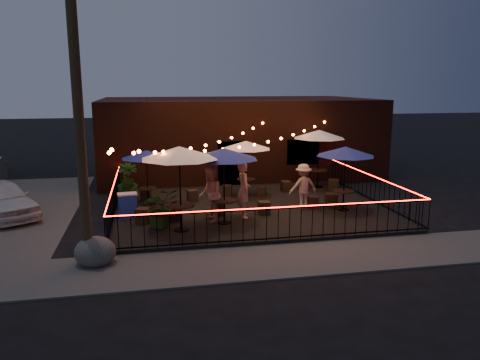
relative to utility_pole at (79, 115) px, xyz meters
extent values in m
plane|color=black|center=(5.40, 2.60, -4.00)|extent=(110.00, 110.00, 0.00)
cube|color=black|center=(5.40, 4.60, -3.92)|extent=(10.00, 8.00, 0.15)
cube|color=#44433F|center=(5.40, -0.65, -3.98)|extent=(18.00, 2.50, 0.05)
cube|color=black|center=(6.40, 12.60, -2.00)|extent=(14.00, 8.00, 4.00)
cube|color=black|center=(5.40, 8.72, -2.90)|extent=(1.20, 0.24, 2.20)
cube|color=black|center=(8.90, 8.72, -2.40)|extent=(1.60, 0.24, 1.20)
cylinder|color=#322214|center=(0.00, 0.00, 0.00)|extent=(0.26, 0.26, 8.00)
cube|color=black|center=(5.40, 0.60, -3.77)|extent=(10.00, 0.04, 0.04)
cube|color=black|center=(5.40, 0.60, -2.85)|extent=(10.00, 0.04, 0.04)
cube|color=#FF1107|center=(5.40, 0.60, -2.82)|extent=(10.00, 0.03, 0.02)
cube|color=black|center=(0.40, 4.60, -3.77)|extent=(0.04, 8.00, 0.04)
cube|color=black|center=(0.40, 4.60, -2.85)|extent=(0.04, 8.00, 0.04)
cube|color=#FF1107|center=(0.40, 4.60, -2.82)|extent=(0.03, 8.00, 0.02)
cube|color=black|center=(10.40, 4.60, -3.77)|extent=(0.04, 8.00, 0.04)
cube|color=black|center=(10.40, 4.60, -2.85)|extent=(0.04, 8.00, 0.04)
cube|color=#FF1107|center=(10.40, 4.60, -2.82)|extent=(0.03, 8.00, 0.02)
cylinder|color=black|center=(2.62, 2.17, -3.83)|extent=(0.49, 0.49, 0.03)
cylinder|color=black|center=(2.62, 2.17, -3.44)|extent=(0.07, 0.07, 0.81)
cylinder|color=black|center=(2.62, 2.17, -3.02)|extent=(0.90, 0.90, 0.04)
cylinder|color=black|center=(2.62, 2.17, -2.50)|extent=(0.05, 0.05, 2.69)
cone|color=white|center=(2.62, 2.17, -1.33)|extent=(3.21, 3.21, 0.39)
cylinder|color=black|center=(1.60, 5.69, -3.84)|extent=(0.39, 0.39, 0.03)
cylinder|color=black|center=(1.60, 5.69, -3.52)|extent=(0.05, 0.05, 0.63)
cylinder|color=black|center=(1.60, 5.69, -3.20)|extent=(0.70, 0.70, 0.04)
cylinder|color=black|center=(1.60, 5.69, -2.79)|extent=(0.04, 0.04, 2.11)
cone|color=navy|center=(1.60, 5.69, -1.87)|extent=(2.43, 2.43, 0.31)
cylinder|color=black|center=(4.12, 2.70, -3.83)|extent=(0.46, 0.46, 0.03)
cylinder|color=black|center=(4.12, 2.70, -3.46)|extent=(0.06, 0.06, 0.76)
cylinder|color=black|center=(4.12, 2.70, -3.07)|extent=(0.84, 0.84, 0.04)
cylinder|color=black|center=(4.12, 2.70, -2.59)|extent=(0.05, 0.05, 2.53)
cone|color=navy|center=(4.12, 2.70, -1.48)|extent=(2.84, 2.84, 0.37)
cylinder|color=black|center=(5.66, 6.44, -3.84)|extent=(0.42, 0.42, 0.03)
cylinder|color=black|center=(5.66, 6.44, -3.50)|extent=(0.06, 0.06, 0.69)
cylinder|color=black|center=(5.66, 6.44, -3.14)|extent=(0.76, 0.76, 0.04)
cylinder|color=black|center=(5.66, 6.44, -2.71)|extent=(0.04, 0.04, 2.29)
cone|color=white|center=(5.66, 6.44, -1.71)|extent=(2.39, 2.39, 0.33)
cylinder|color=black|center=(8.73, 3.47, -3.84)|extent=(0.43, 0.43, 0.03)
cylinder|color=black|center=(8.73, 3.47, -3.49)|extent=(0.06, 0.06, 0.71)
cylinder|color=black|center=(8.73, 3.47, -3.12)|extent=(0.79, 0.79, 0.04)
cylinder|color=black|center=(8.73, 3.47, -2.67)|extent=(0.04, 0.04, 2.36)
cone|color=navy|center=(8.73, 3.47, -1.64)|extent=(2.36, 2.36, 0.34)
cylinder|color=black|center=(9.20, 7.40, -3.83)|extent=(0.47, 0.47, 0.03)
cylinder|color=black|center=(9.20, 7.40, -3.45)|extent=(0.06, 0.06, 0.77)
cylinder|color=black|center=(9.20, 7.40, -3.05)|extent=(0.86, 0.86, 0.04)
cylinder|color=black|center=(9.20, 7.40, -2.56)|extent=(0.05, 0.05, 2.58)
cone|color=white|center=(9.20, 7.40, -1.43)|extent=(2.57, 2.57, 0.38)
cube|color=black|center=(1.43, 3.23, -3.59)|extent=(0.55, 0.55, 0.51)
cube|color=black|center=(2.47, 3.34, -3.63)|extent=(0.40, 0.40, 0.45)
cube|color=black|center=(1.53, 6.35, -3.61)|extent=(0.47, 0.47, 0.47)
cube|color=black|center=(3.35, 5.94, -3.63)|extent=(0.45, 0.45, 0.45)
cube|color=black|center=(4.06, 3.75, -3.61)|extent=(0.51, 0.51, 0.47)
cube|color=black|center=(5.70, 3.48, -3.61)|extent=(0.41, 0.41, 0.47)
cube|color=black|center=(4.86, 6.50, -3.62)|extent=(0.48, 0.48, 0.46)
cube|color=black|center=(6.30, 6.26, -3.65)|extent=(0.44, 0.44, 0.40)
cube|color=black|center=(7.73, 3.97, -3.62)|extent=(0.43, 0.43, 0.45)
cube|color=black|center=(8.48, 4.02, -3.60)|extent=(0.50, 0.50, 0.51)
cube|color=black|center=(7.53, 6.84, -3.62)|extent=(0.41, 0.41, 0.45)
cube|color=black|center=(9.60, 6.52, -3.59)|extent=(0.56, 0.56, 0.51)
imported|color=beige|center=(4.90, 3.27, -2.87)|extent=(0.48, 0.72, 1.97)
imported|color=tan|center=(3.67, 2.93, -2.89)|extent=(0.77, 0.97, 1.92)
imported|color=tan|center=(7.36, 4.06, -3.00)|extent=(1.15, 0.73, 1.69)
imported|color=#1C3B11|center=(2.00, 2.64, -3.19)|extent=(1.43, 1.32, 1.32)
imported|color=#1E3F14|center=(0.80, 5.38, -3.25)|extent=(0.73, 0.62, 1.20)
imported|color=#18380B|center=(0.80, 6.80, -3.11)|extent=(0.90, 0.90, 1.47)
cube|color=blue|center=(0.90, 4.00, -3.43)|extent=(0.66, 0.50, 0.83)
cube|color=silver|center=(0.90, 4.00, -3.00)|extent=(0.71, 0.54, 0.05)
ellipsoid|color=#41413D|center=(0.18, -0.01, -3.61)|extent=(1.03, 0.88, 0.77)
imported|color=silver|center=(-3.59, 5.46, -3.32)|extent=(3.52, 4.18, 1.35)
camera|label=1|loc=(1.65, -12.31, 0.78)|focal=35.00mm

